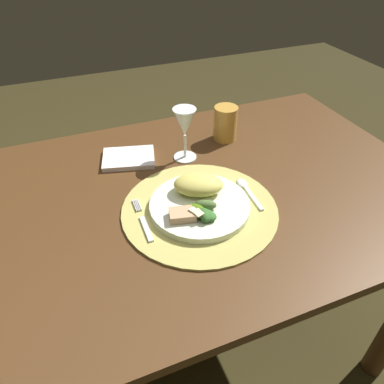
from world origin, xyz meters
TOP-DOWN VIEW (x-y plane):
  - ground_plane at (0.00, 0.00)m, footprint 6.00×6.00m
  - dining_table at (0.00, 0.00)m, footprint 1.41×0.83m
  - placemat at (0.04, -0.08)m, footprint 0.38×0.38m
  - dinner_plate at (0.04, -0.08)m, footprint 0.24×0.24m
  - pasta_serving at (0.06, -0.04)m, footprint 0.14×0.12m
  - salad_greens at (0.03, -0.12)m, footprint 0.08×0.08m
  - bread_piece at (-0.02, -0.11)m, footprint 0.07×0.05m
  - fork at (-0.10, -0.08)m, footprint 0.02×0.15m
  - spoon at (0.18, -0.05)m, footprint 0.03×0.14m
  - napkin at (-0.06, 0.20)m, footprint 0.17×0.14m
  - wine_glass at (0.09, 0.15)m, footprint 0.07×0.07m
  - amber_tumbler at (0.25, 0.21)m, footprint 0.07×0.07m

SIDE VIEW (x-z plane):
  - ground_plane at x=0.00m, z-range 0.00..0.00m
  - dining_table at x=0.00m, z-range 0.24..0.98m
  - placemat at x=0.04m, z-range 0.75..0.75m
  - napkin at x=-0.06m, z-range 0.75..0.76m
  - fork at x=-0.10m, z-range 0.75..0.76m
  - spoon at x=0.18m, z-range 0.75..0.76m
  - dinner_plate at x=0.04m, z-range 0.75..0.77m
  - bread_piece at x=-0.02m, z-range 0.77..0.79m
  - salad_greens at x=0.03m, z-range 0.77..0.79m
  - pasta_serving at x=0.06m, z-range 0.77..0.82m
  - amber_tumbler at x=0.25m, z-range 0.75..0.85m
  - wine_glass at x=0.09m, z-range 0.78..0.93m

